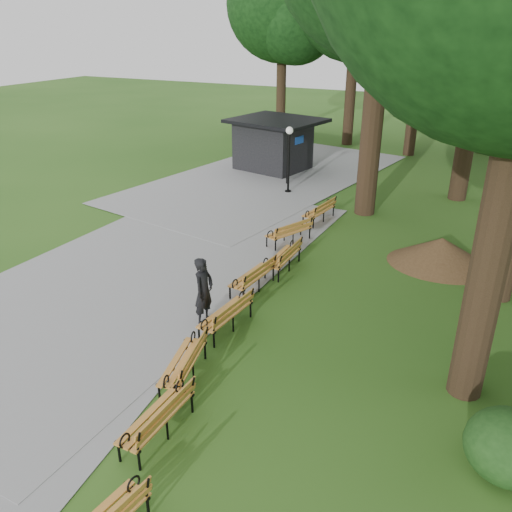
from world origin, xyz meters
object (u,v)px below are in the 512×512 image
at_px(bench_7, 319,211).
at_px(bench_6, 289,232).
at_px(kiosk, 273,144).
at_px(lamp_post, 289,146).
at_px(dirt_mound, 441,251).
at_px(bench_4, 252,276).
at_px(person, 204,291).
at_px(bench_1, 157,417).
at_px(bench_3, 226,314).
at_px(bench_5, 283,257).
at_px(bench_2, 183,362).

bearing_deg(bench_7, bench_6, 3.90).
xyz_separation_m(kiosk, lamp_post, (2.31, -3.41, 0.82)).
distance_m(dirt_mound, bench_4, 6.18).
height_order(person, bench_1, person).
height_order(kiosk, bench_3, kiosk).
xyz_separation_m(person, bench_4, (0.32, 2.10, -0.46)).
bearing_deg(bench_7, bench_4, 10.30).
xyz_separation_m(bench_5, bench_7, (-0.45, 4.52, 0.00)).
height_order(kiosk, bench_4, kiosk).
bearing_deg(bench_3, bench_1, 15.10).
height_order(bench_2, bench_3, same).
relative_size(bench_3, bench_7, 1.00).
distance_m(kiosk, bench_6, 10.02).
bearing_deg(bench_7, person, 7.62).
relative_size(bench_1, bench_2, 1.00).
relative_size(dirt_mound, bench_3, 1.44).
relative_size(lamp_post, bench_7, 1.55).
relative_size(bench_6, bench_7, 1.00).
distance_m(kiosk, bench_7, 8.02).
bearing_deg(bench_3, bench_2, 9.53).
bearing_deg(bench_3, lamp_post, -159.57).
distance_m(lamp_post, bench_4, 9.61).
height_order(dirt_mound, bench_6, dirt_mound).
xyz_separation_m(kiosk, bench_1, (5.99, -18.42, -0.88)).
relative_size(lamp_post, bench_6, 1.55).
height_order(person, dirt_mound, person).
bearing_deg(kiosk, bench_6, -50.45).
bearing_deg(bench_3, kiosk, -154.65).
bearing_deg(bench_6, bench_4, 29.62).
distance_m(kiosk, dirt_mound, 12.73).
xyz_separation_m(kiosk, bench_7, (4.82, -6.35, -0.88)).
bearing_deg(bench_2, person, -173.33).
height_order(kiosk, dirt_mound, kiosk).
relative_size(dirt_mound, bench_2, 1.44).
distance_m(bench_6, bench_7, 2.51).
height_order(kiosk, bench_7, kiosk).
xyz_separation_m(dirt_mound, bench_2, (-4.09, -8.47, -0.02)).
bearing_deg(person, bench_4, -7.75).
bearing_deg(bench_6, bench_1, 31.59).
relative_size(bench_2, bench_5, 1.00).
distance_m(dirt_mound, bench_3, 7.61).
bearing_deg(bench_5, bench_6, -161.98).
bearing_deg(bench_2, dirt_mound, 140.91).
xyz_separation_m(dirt_mound, bench_4, (-4.58, -4.15, -0.02)).
bearing_deg(bench_7, bench_2, 12.22).
bearing_deg(bench_5, person, -8.62).
height_order(bench_2, bench_4, same).
xyz_separation_m(bench_3, bench_5, (-0.07, 3.77, 0.00)).
xyz_separation_m(bench_3, bench_4, (-0.33, 2.16, 0.00)).
height_order(dirt_mound, bench_1, dirt_mound).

